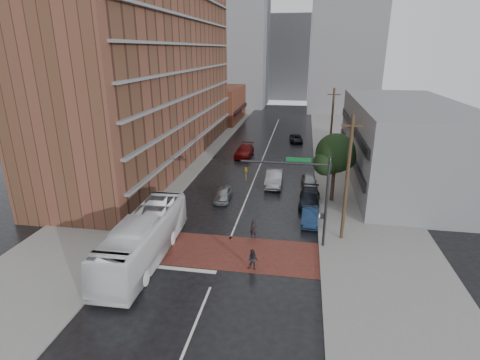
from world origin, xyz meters
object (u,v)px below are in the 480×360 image
(car_travel_b, at_px, (274,178))
(car_travel_c, at_px, (244,151))
(car_parked_near, at_px, (310,216))
(pedestrian_b, at_px, (253,260))
(transit_bus, at_px, (144,238))
(car_parked_mid, at_px, (310,198))
(car_parked_far, at_px, (309,181))
(car_travel_a, at_px, (223,194))
(pedestrian_a, at_px, (254,229))
(suv_travel, at_px, (296,139))

(car_travel_b, xyz_separation_m, car_travel_c, (-5.17, 11.32, -0.07))
(car_parked_near, bearing_deg, pedestrian_b, -114.31)
(transit_bus, distance_m, car_parked_near, 14.32)
(car_parked_mid, relative_size, car_parked_far, 1.23)
(car_travel_a, height_order, car_parked_near, car_parked_near)
(car_travel_a, height_order, car_travel_b, car_travel_b)
(car_travel_b, bearing_deg, transit_bus, -115.41)
(pedestrian_b, distance_m, car_parked_far, 17.93)
(car_parked_mid, bearing_deg, pedestrian_a, -117.58)
(pedestrian_a, height_order, car_parked_near, pedestrian_a)
(car_travel_a, bearing_deg, car_travel_c, 90.61)
(suv_travel, height_order, car_parked_near, car_parked_near)
(suv_travel, bearing_deg, pedestrian_a, -100.50)
(car_travel_a, relative_size, car_parked_far, 0.95)
(transit_bus, relative_size, car_parked_near, 3.02)
(transit_bus, distance_m, car_travel_a, 12.36)
(car_parked_near, bearing_deg, suv_travel, 94.98)
(car_parked_near, bearing_deg, pedestrian_a, -139.19)
(pedestrian_a, bearing_deg, car_parked_near, 40.55)
(pedestrian_a, bearing_deg, transit_bus, -148.34)
(car_travel_c, bearing_deg, car_travel_b, -62.68)
(car_travel_b, distance_m, car_parked_mid, 6.35)
(suv_travel, height_order, car_parked_mid, car_parked_mid)
(car_travel_c, relative_size, car_parked_mid, 1.10)
(pedestrian_a, relative_size, car_parked_mid, 0.34)
(transit_bus, distance_m, car_parked_far, 21.02)
(pedestrian_a, xyz_separation_m, car_parked_far, (4.45, 13.00, -0.15))
(car_parked_near, bearing_deg, car_travel_c, 115.09)
(pedestrian_b, height_order, suv_travel, pedestrian_b)
(transit_bus, bearing_deg, car_travel_c, 83.32)
(suv_travel, relative_size, car_parked_mid, 0.88)
(car_travel_b, bearing_deg, car_travel_a, -132.53)
(suv_travel, bearing_deg, car_parked_mid, -92.03)
(car_parked_near, height_order, car_parked_far, car_parked_far)
(car_parked_near, xyz_separation_m, car_parked_mid, (0.00, 4.05, 0.05))
(car_parked_near, relative_size, car_parked_far, 1.00)
(transit_bus, xyz_separation_m, car_parked_far, (11.80, 17.37, -0.99))
(car_travel_a, height_order, car_parked_far, car_parked_far)
(car_travel_b, xyz_separation_m, suv_travel, (1.87, 21.27, -0.26))
(pedestrian_b, relative_size, car_travel_b, 0.29)
(pedestrian_b, height_order, car_travel_c, car_travel_c)
(car_travel_c, height_order, car_parked_near, car_travel_c)
(pedestrian_a, height_order, car_parked_far, pedestrian_a)
(car_travel_c, height_order, car_parked_far, car_travel_c)
(pedestrian_a, relative_size, pedestrian_b, 1.08)
(pedestrian_b, height_order, car_travel_a, pedestrian_b)
(car_travel_c, height_order, suv_travel, car_travel_c)
(pedestrian_b, relative_size, car_parked_far, 0.38)
(transit_bus, height_order, car_travel_a, transit_bus)
(car_travel_c, relative_size, car_parked_far, 1.36)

